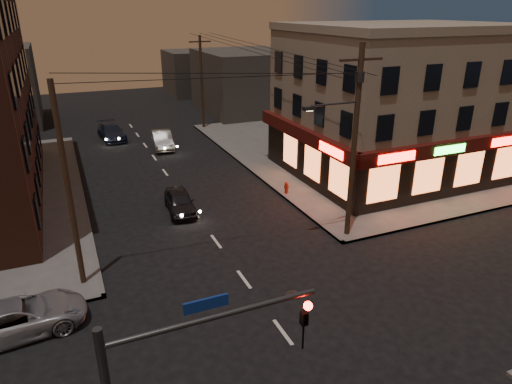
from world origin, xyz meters
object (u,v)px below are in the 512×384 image
suv_cross (18,318)px  fire_hydrant (286,187)px  sedan_far (112,132)px  sedan_mid (162,140)px  sedan_near (180,202)px

suv_cross → fire_hydrant: size_ratio=6.22×
suv_cross → sedan_far: (6.79, 27.31, 0.03)m
fire_hydrant → sedan_far: bearing=115.0°
sedan_far → fire_hydrant: 20.96m
sedan_far → fire_hydrant: sedan_far is taller
sedan_mid → fire_hydrant: sedan_mid is taller
sedan_mid → fire_hydrant: 15.13m
sedan_near → sedan_far: size_ratio=0.80×
sedan_near → sedan_far: (-1.71, 18.77, 0.05)m
sedan_near → sedan_mid: sedan_mid is taller
suv_cross → sedan_near: 12.04m
sedan_near → sedan_far: sedan_far is taller
sedan_mid → sedan_far: 6.06m
suv_cross → sedan_mid: bearing=-31.3°
sedan_near → sedan_mid: 14.17m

